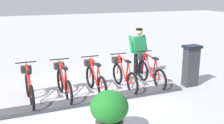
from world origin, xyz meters
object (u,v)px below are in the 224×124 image
at_px(bike_docked_0, 150,72).
at_px(bike_docked_2, 95,79).
at_px(worker_near_rack, 139,50).
at_px(planter_bush, 109,112).
at_px(bike_docked_1, 124,75).
at_px(bike_docked_3, 63,83).
at_px(payment_kiosk, 191,65).
at_px(bike_docked_4, 29,87).

relative_size(bike_docked_0, bike_docked_2, 1.00).
xyz_separation_m(worker_near_rack, planter_bush, (-3.44, 2.52, -0.37)).
height_order(bike_docked_1, bike_docked_2, same).
bearing_deg(bike_docked_0, bike_docked_3, 90.00).
distance_m(bike_docked_0, bike_docked_2, 1.82).
distance_m(worker_near_rack, planter_bush, 4.28).
distance_m(bike_docked_1, bike_docked_2, 0.91).
relative_size(payment_kiosk, bike_docked_0, 0.74).
bearing_deg(bike_docked_2, worker_near_rack, -63.57).
distance_m(bike_docked_1, bike_docked_3, 1.82).
xyz_separation_m(payment_kiosk, bike_docked_3, (0.57, 3.84, -0.24)).
bearing_deg(bike_docked_3, bike_docked_1, -90.00).
height_order(bike_docked_0, bike_docked_4, same).
height_order(payment_kiosk, bike_docked_1, payment_kiosk).
bearing_deg(bike_docked_4, bike_docked_1, -90.00).
distance_m(payment_kiosk, planter_bush, 3.99).
bearing_deg(payment_kiosk, bike_docked_2, 78.95).
height_order(bike_docked_4, worker_near_rack, worker_near_rack).
bearing_deg(bike_docked_2, bike_docked_0, -90.00).
bearing_deg(bike_docked_1, bike_docked_3, 90.00).
xyz_separation_m(bike_docked_0, worker_near_rack, (0.97, -0.12, 0.48)).
height_order(worker_near_rack, planter_bush, worker_near_rack).
distance_m(payment_kiosk, bike_docked_3, 3.89).
xyz_separation_m(bike_docked_1, bike_docked_2, (0.00, 0.91, 0.00)).
distance_m(bike_docked_0, bike_docked_3, 2.74).
distance_m(bike_docked_1, planter_bush, 2.89).
height_order(payment_kiosk, planter_bush, payment_kiosk).
relative_size(bike_docked_4, planter_bush, 1.77).
bearing_deg(bike_docked_0, payment_kiosk, -117.41).
bearing_deg(bike_docked_1, worker_near_rack, -46.90).
bearing_deg(planter_bush, bike_docked_4, 26.75).
bearing_deg(payment_kiosk, bike_docked_3, 81.53).
xyz_separation_m(payment_kiosk, worker_near_rack, (1.54, 0.98, 0.24)).
bearing_deg(worker_near_rack, payment_kiosk, -147.49).
bearing_deg(bike_docked_3, payment_kiosk, -98.47).
bearing_deg(planter_bush, bike_docked_3, 7.74).
relative_size(bike_docked_2, bike_docked_4, 1.00).
relative_size(bike_docked_1, planter_bush, 1.77).
relative_size(payment_kiosk, bike_docked_2, 0.74).
distance_m(bike_docked_3, worker_near_rack, 3.06).
distance_m(bike_docked_1, bike_docked_4, 2.74).
xyz_separation_m(bike_docked_0, planter_bush, (-2.48, 2.40, 0.11)).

